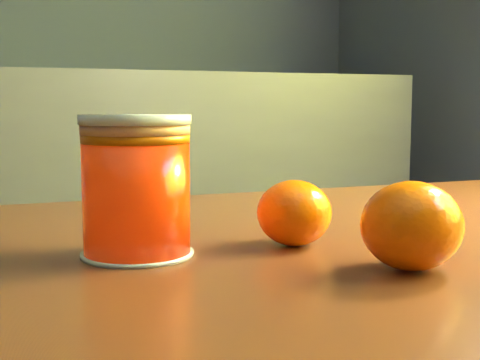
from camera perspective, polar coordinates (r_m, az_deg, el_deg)
name	(u,v)px	position (r m, az deg, el deg)	size (l,w,h in m)	color
table	(299,354)	(0.58, 5.09, -14.59)	(0.99, 0.73, 0.72)	brown
juice_glass	(136,187)	(0.53, -8.84, -0.58)	(0.09, 0.09, 0.11)	#FF2C05
orange_front	(412,226)	(0.49, 14.43, -3.79)	(0.07, 0.07, 0.06)	#FF6205
orange_back	(294,213)	(0.56, 4.65, -2.81)	(0.06, 0.06, 0.06)	#FF6205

